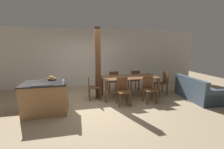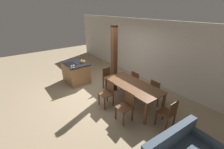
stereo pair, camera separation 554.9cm
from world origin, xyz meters
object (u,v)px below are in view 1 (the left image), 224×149
Objects in this scene: fruit_bowl at (51,78)px; timber_post at (98,64)px; wine_glass_near at (63,80)px; dining_chair_far_right at (134,80)px; dining_chair_near_right at (149,89)px; dining_chair_far_left at (113,81)px; dining_chair_foot_end at (163,82)px; kitchen_island at (46,97)px; couch at (198,92)px; wine_glass_middle at (63,79)px; dining_table at (129,79)px; dining_chair_head_end at (92,87)px; dining_chair_near_left at (123,90)px.

fruit_bowl is 1.66m from timber_post.
wine_glass_near reaches higher than dining_chair_far_right.
dining_chair_near_right is 1.69m from dining_chair_far_left.
dining_chair_foot_end is (0.95, 0.70, 0.00)m from dining_chair_near_right.
kitchen_island is 1.36× the size of dining_chair_foot_end.
wine_glass_near is 4.73m from couch.
dining_chair_foot_end is (4.24, 0.78, 0.03)m from kitchen_island.
wine_glass_middle is at bearing -73.93° from dining_chair_foot_end.
dining_chair_far_right is (2.77, 1.86, -0.54)m from wine_glass_near.
dining_chair_near_right is 1.00× the size of dining_chair_far_right.
timber_post is (-1.18, 0.12, 0.60)m from dining_table.
dining_chair_foot_end is 0.35× the size of timber_post.
dining_chair_head_end is at bearing 159.65° from dining_chair_near_right.
dining_chair_near_left is 0.35× the size of timber_post.
dining_table is 0.87m from dining_chair_near_right.
timber_post reaches higher than dining_chair_far_left.
dining_table is 0.81× the size of timber_post.
timber_post is at bearing 153.59° from dining_chair_near_right.
kitchen_island is 1.36× the size of dining_chair_head_end.
dining_chair_far_right is 1.00× the size of dining_chair_head_end.
timber_post is at bearing -63.14° from dining_chair_head_end.
timber_post is at bearing 130.89° from dining_chair_near_left.
fruit_bowl is 0.27× the size of dining_chair_far_left.
dining_chair_head_end is at bearing 20.35° from dining_chair_far_right.
dining_chair_far_right is 1.18m from dining_chair_foot_end.
wine_glass_near is 1.96m from dining_chair_near_left.
fruit_bowl is 0.09× the size of timber_post.
dining_chair_near_right and dining_chair_head_end have the same top height.
kitchen_island is 1.36× the size of dining_chair_near_left.
wine_glass_near is 1.56m from dining_chair_head_end.
dining_chair_far_left is at bearing 123.91° from dining_chair_near_right.
wine_glass_middle is 3.33m from dining_chair_far_right.
couch is at bearing 140.73° from dining_chair_far_right.
dining_chair_near_right is at bearing 89.46° from couch.
dining_chair_head_end is (-1.89, 0.70, 0.00)m from dining_chair_near_right.
dining_chair_near_left and dining_chair_head_end have the same top height.
dining_chair_near_left is at bearing 90.89° from couch.
wine_glass_near is at bearing 142.85° from dining_chair_head_end.
dining_table is 2.54m from couch.
wine_glass_middle is 0.06× the size of timber_post.
dining_chair_foot_end is at bearing -2.64° from timber_post.
dining_chair_far_left is 1.00× the size of dining_chair_head_end.
wine_glass_middle reaches higher than dining_table.
dining_chair_far_left is 2.01m from dining_chair_foot_end.
couch is (2.83, -1.54, -0.21)m from dining_chair_far_left.
wine_glass_near reaches higher than fruit_bowl.
dining_chair_near_right is at bearing -53.51° from dining_chair_foot_end.
wine_glass_middle is at bearing -168.54° from dining_chair_near_left.
dining_chair_near_left is 1.00× the size of dining_chair_far_left.
dining_chair_near_right is at bearing 1.44° from kitchen_island.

